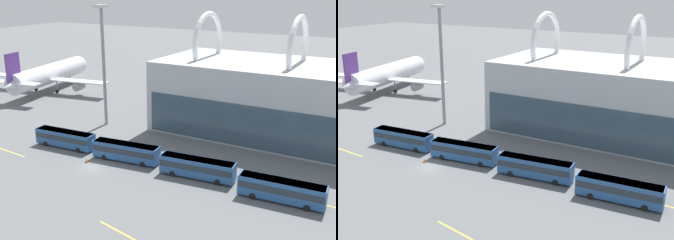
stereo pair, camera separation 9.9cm
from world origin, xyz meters
TOP-DOWN VIEW (x-y plane):
  - ground_plane at (0.00, 0.00)m, footprint 440.00×440.00m
  - airliner_at_gate_near at (-46.89, 36.38)m, footprint 40.11×38.49m
  - airliner_at_gate_far at (-0.41, 48.02)m, footprint 30.93×33.91m
  - shuttle_bus_0 at (-10.56, 4.83)m, footprint 12.78×3.62m
  - shuttle_bus_1 at (3.62, 5.28)m, footprint 12.83×4.10m
  - shuttle_bus_2 at (17.81, 5.44)m, footprint 12.82×3.92m
  - shuttle_bus_3 at (32.00, 4.48)m, footprint 12.75×3.41m
  - floodlight_mast at (-12.67, 20.32)m, footprint 2.44×2.44m
  - lane_stripe_0 at (39.27, 6.57)m, footprint 9.36×0.96m
  - lane_stripe_2 at (16.58, -14.01)m, footprint 8.10×1.80m
  - lane_stripe_3 at (-18.87, -2.31)m, footprint 10.05×0.95m
  - traffic_cone_0 at (-2.15, 1.12)m, footprint 0.53×0.53m

SIDE VIEW (x-z plane):
  - ground_plane at x=0.00m, z-range 0.00..0.00m
  - lane_stripe_0 at x=39.27m, z-range 0.00..0.01m
  - lane_stripe_2 at x=16.58m, z-range 0.00..0.01m
  - lane_stripe_3 at x=-18.87m, z-range 0.00..0.01m
  - traffic_cone_0 at x=-2.15m, z-range -0.01..0.79m
  - shuttle_bus_0 at x=-10.56m, z-range 0.29..3.64m
  - shuttle_bus_1 at x=3.62m, z-range 0.29..3.64m
  - shuttle_bus_2 at x=17.81m, z-range 0.29..3.64m
  - shuttle_bus_3 at x=32.00m, z-range 0.29..3.64m
  - airliner_at_gate_far at x=-0.41m, z-range -1.56..11.39m
  - airliner_at_gate_near at x=-46.89m, z-range -1.66..11.92m
  - floodlight_mast at x=-12.67m, z-range 2.52..28.93m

